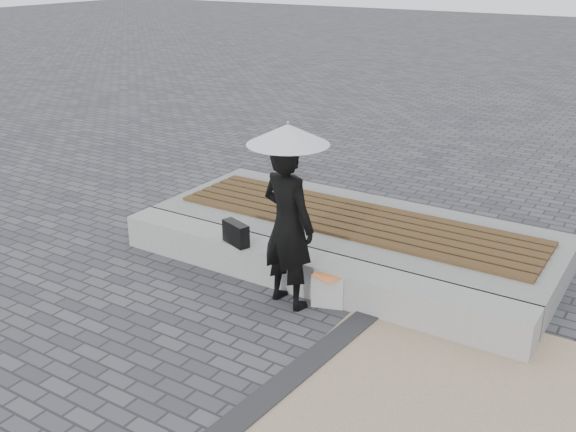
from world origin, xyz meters
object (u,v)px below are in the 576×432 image
Objects in this scene: woman at (288,225)px; canvas_tote at (328,290)px; handbag at (236,233)px; seating_ledge at (306,271)px; parasol at (288,134)px.

canvas_tote is at bearing -144.39° from woman.
woman is at bearing 4.76° from handbag.
seating_ledge is 0.91m from handbag.
handbag is at bearing -2.69° from woman.
seating_ledge is 0.80m from woman.
parasol reaches higher than woman.
parasol is at bearing 101.56° from woman.
woman is 0.84m from canvas_tote.
handbag is at bearing -168.77° from seating_ledge.
seating_ledge is 13.41× the size of handbag.
canvas_tote is at bearing 17.17° from handbag.
woman is 0.95m from handbag.
woman is at bearing -175.42° from canvas_tote.
woman reaches higher than seating_ledge.
canvas_tote is (1.25, -0.06, -0.35)m from handbag.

